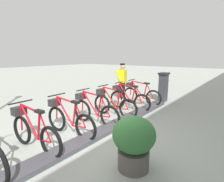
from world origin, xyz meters
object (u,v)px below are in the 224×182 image
at_px(bike_docked_2, 113,104).
at_px(bike_docked_4, 68,119).
at_px(payment_kiosk, 163,87).
at_px(bike_docked_3, 93,110).
at_px(worker_near_rack, 123,80).
at_px(planter_bush, 134,140).
at_px(bike_docked_0, 140,94).
at_px(bike_docked_5, 33,131).
at_px(bike_docked_1, 128,98).

bearing_deg(bike_docked_2, bike_docked_4, 90.00).
xyz_separation_m(payment_kiosk, bike_docked_3, (0.57, 3.88, -0.24)).
xyz_separation_m(worker_near_rack, planter_bush, (-3.04, 4.16, -0.37)).
height_order(bike_docked_0, bike_docked_4, same).
relative_size(bike_docked_3, bike_docked_5, 1.00).
bearing_deg(bike_docked_4, payment_kiosk, -96.77).
xyz_separation_m(bike_docked_2, bike_docked_4, (0.00, 1.88, 0.00)).
bearing_deg(bike_docked_3, bike_docked_1, -90.00).
height_order(bike_docked_5, planter_bush, bike_docked_5).
distance_m(bike_docked_2, bike_docked_5, 2.81).
distance_m(payment_kiosk, bike_docked_3, 3.93).
distance_m(payment_kiosk, worker_near_rack, 1.81).
distance_m(bike_docked_3, worker_near_rack, 3.19).
relative_size(bike_docked_2, planter_bush, 1.77).
bearing_deg(bike_docked_5, bike_docked_0, -90.00).
xyz_separation_m(bike_docked_1, worker_near_rack, (0.99, -1.12, 0.48)).
relative_size(bike_docked_1, bike_docked_3, 1.00).
bearing_deg(bike_docked_3, bike_docked_0, -90.00).
height_order(bike_docked_0, worker_near_rack, worker_near_rack).
distance_m(bike_docked_1, bike_docked_3, 1.88).
height_order(bike_docked_3, bike_docked_4, same).
bearing_deg(worker_near_rack, bike_docked_2, 115.72).
distance_m(bike_docked_3, bike_docked_5, 1.88).
height_order(bike_docked_1, worker_near_rack, worker_near_rack).
bearing_deg(planter_bush, bike_docked_5, 19.20).
relative_size(bike_docked_0, bike_docked_1, 1.00).
bearing_deg(bike_docked_0, worker_near_rack, -10.39).
height_order(payment_kiosk, bike_docked_2, payment_kiosk).
height_order(bike_docked_4, worker_near_rack, worker_near_rack).
bearing_deg(bike_docked_0, bike_docked_2, 90.00).
bearing_deg(payment_kiosk, bike_docked_3, 81.61).
xyz_separation_m(bike_docked_1, bike_docked_3, (0.00, 1.88, 0.00)).
height_order(payment_kiosk, bike_docked_4, payment_kiosk).
height_order(bike_docked_2, planter_bush, bike_docked_2).
bearing_deg(bike_docked_5, payment_kiosk, -95.68).
xyz_separation_m(bike_docked_3, bike_docked_5, (0.00, 1.88, 0.00)).
bearing_deg(payment_kiosk, bike_docked_1, 74.05).
bearing_deg(bike_docked_0, planter_bush, 117.29).
xyz_separation_m(bike_docked_3, planter_bush, (-2.05, 1.16, 0.11)).
distance_m(bike_docked_0, bike_docked_5, 4.69).
bearing_deg(bike_docked_5, planter_bush, -160.80).
bearing_deg(worker_near_rack, payment_kiosk, -150.58).
bearing_deg(bike_docked_1, bike_docked_2, 90.00).
xyz_separation_m(bike_docked_0, bike_docked_3, (0.00, 2.81, 0.00)).
relative_size(bike_docked_5, planter_bush, 1.77).
bearing_deg(planter_bush, bike_docked_4, -6.22).
bearing_deg(bike_docked_1, worker_near_rack, -48.48).
height_order(bike_docked_0, bike_docked_2, same).
height_order(bike_docked_0, planter_bush, bike_docked_0).
bearing_deg(bike_docked_3, planter_bush, 150.48).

